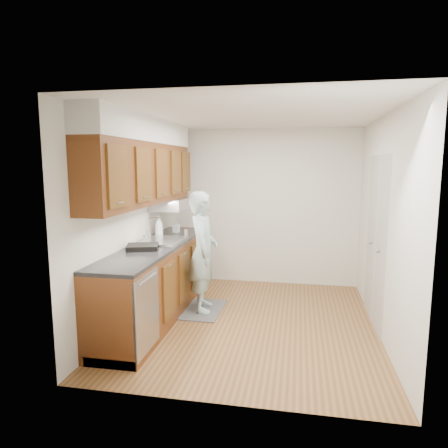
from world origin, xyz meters
name	(u,v)px	position (x,y,z in m)	size (l,w,h in m)	color
floor	(250,322)	(0.00, 0.00, 0.00)	(3.50, 3.50, 0.00)	brown
ceiling	(252,115)	(0.00, 0.00, 2.50)	(3.50, 3.50, 0.00)	white
wall_left	(133,219)	(-1.50, 0.00, 1.25)	(0.02, 3.50, 2.50)	silver
wall_right	(383,226)	(1.50, 0.00, 1.25)	(0.02, 3.50, 2.50)	silver
wall_back	(264,207)	(0.00, 1.75, 1.25)	(3.00, 0.02, 2.50)	silver
counter	(157,279)	(-1.20, 0.00, 0.49)	(0.64, 2.80, 1.30)	brown
upper_cabinets	(145,163)	(-1.33, 0.05, 1.95)	(0.47, 2.80, 1.21)	brown
closet_door	(376,241)	(1.49, 0.30, 1.02)	(0.02, 1.22, 2.05)	silver
floor_mat	(203,309)	(-0.66, 0.29, 0.01)	(0.49, 0.83, 0.02)	slate
person	(203,244)	(-0.66, 0.29, 0.91)	(0.63, 0.42, 1.79)	#A4C5C8
soap_bottle_a	(159,226)	(-1.36, 0.55, 1.09)	(0.11, 0.11, 0.29)	silver
soap_bottle_b	(176,226)	(-1.22, 0.90, 1.03)	(0.08, 0.08, 0.18)	silver
soda_can	(186,233)	(-0.98, 0.60, 0.99)	(0.06, 0.06, 0.11)	red
steel_can	(186,233)	(-0.97, 0.57, 0.99)	(0.06, 0.06, 0.11)	#A5A5AA
dish_rack	(143,247)	(-1.25, -0.32, 0.97)	(0.36, 0.30, 0.06)	black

